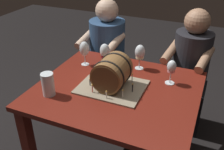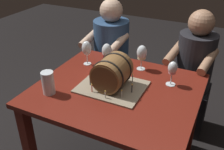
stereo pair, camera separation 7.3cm
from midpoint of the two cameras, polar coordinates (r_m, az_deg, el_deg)
name	(u,v)px [view 2 (the right image)]	position (r m, az deg, el deg)	size (l,w,h in m)	color
dining_table	(117,102)	(1.86, 2.22, -5.95)	(1.10, 0.96, 0.74)	maroon
barrel_cake	(112,74)	(1.75, 1.19, 0.15)	(0.45, 0.36, 0.24)	gray
wine_glass_empty	(87,49)	(2.07, -4.60, 5.80)	(0.08, 0.08, 0.20)	white
wine_glass_rose	(172,69)	(1.83, 14.29, 1.26)	(0.07, 0.07, 0.18)	white
wine_glass_red	(107,52)	(2.04, -0.12, 5.16)	(0.08, 0.08, 0.19)	white
wine_glass_white	(142,54)	(2.00, 7.63, 4.71)	(0.08, 0.08, 0.20)	white
beer_pint	(48,84)	(1.75, -12.70, -1.93)	(0.08, 0.08, 0.16)	white
person_seated_left	(111,61)	(2.61, 0.61, 3.05)	(0.40, 0.49, 1.16)	#1B2D46
person_seated_right	(191,80)	(2.43, 17.90, -1.08)	(0.41, 0.50, 1.16)	black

